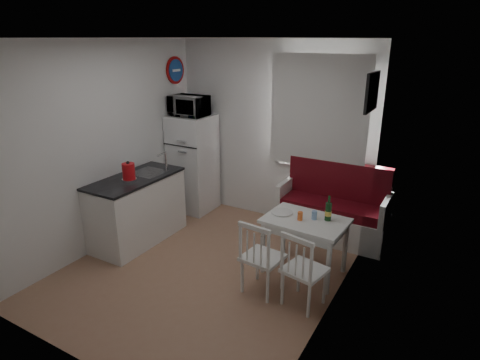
% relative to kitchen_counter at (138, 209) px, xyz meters
% --- Properties ---
extents(floor, '(3.00, 3.50, 0.02)m').
position_rel_kitchen_counter_xyz_m(floor, '(1.20, -0.16, -0.46)').
color(floor, '#A57558').
rests_on(floor, ground).
extents(ceiling, '(3.00, 3.50, 0.02)m').
position_rel_kitchen_counter_xyz_m(ceiling, '(1.20, -0.16, 2.14)').
color(ceiling, white).
rests_on(ceiling, wall_back).
extents(wall_back, '(3.00, 0.02, 2.60)m').
position_rel_kitchen_counter_xyz_m(wall_back, '(1.20, 1.59, 0.84)').
color(wall_back, white).
rests_on(wall_back, floor).
extents(wall_front, '(3.00, 0.02, 2.60)m').
position_rel_kitchen_counter_xyz_m(wall_front, '(1.20, -1.91, 0.84)').
color(wall_front, white).
rests_on(wall_front, floor).
extents(wall_left, '(0.02, 3.50, 2.60)m').
position_rel_kitchen_counter_xyz_m(wall_left, '(-0.30, -0.16, 0.84)').
color(wall_left, white).
rests_on(wall_left, floor).
extents(wall_right, '(0.02, 3.50, 2.60)m').
position_rel_kitchen_counter_xyz_m(wall_right, '(2.70, -0.16, 0.84)').
color(wall_right, white).
rests_on(wall_right, floor).
extents(window, '(1.22, 0.06, 1.47)m').
position_rel_kitchen_counter_xyz_m(window, '(1.90, 1.56, 1.17)').
color(window, white).
rests_on(window, wall_back).
extents(curtain, '(1.35, 0.02, 1.50)m').
position_rel_kitchen_counter_xyz_m(curtain, '(1.90, 1.49, 1.22)').
color(curtain, white).
rests_on(curtain, wall_back).
extents(kitchen_counter, '(0.62, 1.32, 1.16)m').
position_rel_kitchen_counter_xyz_m(kitchen_counter, '(0.00, 0.00, 0.00)').
color(kitchen_counter, white).
rests_on(kitchen_counter, floor).
extents(wall_sign, '(0.03, 0.40, 0.40)m').
position_rel_kitchen_counter_xyz_m(wall_sign, '(-0.27, 1.29, 1.69)').
color(wall_sign, navy).
rests_on(wall_sign, wall_left).
extents(picture_frame, '(0.04, 0.52, 0.42)m').
position_rel_kitchen_counter_xyz_m(picture_frame, '(2.67, 0.94, 1.59)').
color(picture_frame, black).
rests_on(picture_frame, wall_right).
extents(bench, '(1.45, 0.56, 1.04)m').
position_rel_kitchen_counter_xyz_m(bench, '(2.24, 1.36, -0.11)').
color(bench, white).
rests_on(bench, floor).
extents(dining_table, '(0.94, 0.69, 0.68)m').
position_rel_kitchen_counter_xyz_m(dining_table, '(2.23, 0.34, 0.14)').
color(dining_table, white).
rests_on(dining_table, floor).
extents(chair_left, '(0.43, 0.42, 0.45)m').
position_rel_kitchen_counter_xyz_m(chair_left, '(1.98, -0.32, 0.07)').
color(chair_left, white).
rests_on(chair_left, floor).
extents(chair_right, '(0.46, 0.44, 0.45)m').
position_rel_kitchen_counter_xyz_m(chair_right, '(2.45, -0.31, 0.06)').
color(chair_right, white).
rests_on(chair_right, floor).
extents(fridge, '(0.60, 0.60, 1.51)m').
position_rel_kitchen_counter_xyz_m(fridge, '(0.02, 1.24, 0.30)').
color(fridge, white).
rests_on(fridge, floor).
extents(microwave, '(0.54, 0.37, 0.30)m').
position_rel_kitchen_counter_xyz_m(microwave, '(0.02, 1.19, 1.20)').
color(microwave, white).
rests_on(microwave, fridge).
extents(kettle, '(0.19, 0.19, 0.25)m').
position_rel_kitchen_counter_xyz_m(kettle, '(0.05, -0.15, 0.57)').
color(kettle, red).
rests_on(kettle, kitchen_counter).
extents(wine_bottle, '(0.07, 0.07, 0.29)m').
position_rel_kitchen_counter_xyz_m(wine_bottle, '(2.45, 0.44, 0.37)').
color(wine_bottle, '#123A15').
rests_on(wine_bottle, dining_table).
extents(drinking_glass_orange, '(0.06, 0.06, 0.10)m').
position_rel_kitchen_counter_xyz_m(drinking_glass_orange, '(2.18, 0.29, 0.27)').
color(drinking_glass_orange, orange).
rests_on(drinking_glass_orange, dining_table).
extents(drinking_glass_blue, '(0.06, 0.06, 0.10)m').
position_rel_kitchen_counter_xyz_m(drinking_glass_blue, '(2.31, 0.39, 0.27)').
color(drinking_glass_blue, '#8CB9EE').
rests_on(drinking_glass_blue, dining_table).
extents(plate, '(0.25, 0.25, 0.02)m').
position_rel_kitchen_counter_xyz_m(plate, '(1.93, 0.36, 0.23)').
color(plate, white).
rests_on(plate, dining_table).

